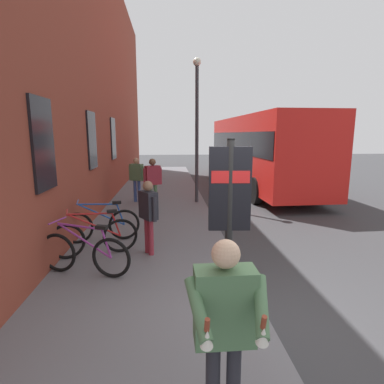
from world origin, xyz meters
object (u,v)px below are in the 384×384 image
at_px(bicycle_mid_rack, 84,254).
at_px(pedestrian_near_bus, 148,210).
at_px(bicycle_by_door, 101,225).
at_px(city_bus, 260,148).
at_px(bicycle_beside_lamp, 95,237).
at_px(street_lamp, 197,119).
at_px(pedestrian_by_facade, 153,178).
at_px(tourist_with_hotdogs, 225,319).
at_px(transit_info_sign, 230,201).
at_px(pedestrian_crossing_street, 137,175).

height_order(bicycle_mid_rack, pedestrian_near_bus, pedestrian_near_bus).
distance_m(bicycle_by_door, city_bus, 9.64).
relative_size(bicycle_beside_lamp, street_lamp, 0.34).
xyz_separation_m(pedestrian_by_facade, tourist_with_hotdogs, (-7.96, -0.94, 0.01)).
relative_size(city_bus, street_lamp, 2.11).
bearing_deg(transit_info_sign, pedestrian_crossing_street, 14.82).
height_order(bicycle_beside_lamp, pedestrian_crossing_street, pedestrian_crossing_street).
distance_m(pedestrian_crossing_street, pedestrian_by_facade, 1.34).
height_order(bicycle_beside_lamp, street_lamp, street_lamp).
height_order(bicycle_by_door, pedestrian_near_bus, pedestrian_near_bus).
bearing_deg(bicycle_beside_lamp, city_bus, -34.94).
height_order(bicycle_by_door, city_bus, city_bus).
xyz_separation_m(bicycle_by_door, transit_info_sign, (-3.11, -2.36, 1.21)).
bearing_deg(tourist_with_hotdogs, pedestrian_by_facade, 6.76).
relative_size(bicycle_by_door, tourist_with_hotdogs, 1.04).
relative_size(bicycle_by_door, pedestrian_by_facade, 1.04).
bearing_deg(tourist_with_hotdogs, pedestrian_near_bus, 11.88).
xyz_separation_m(pedestrian_near_bus, pedestrian_by_facade, (3.95, 0.10, 0.09)).
height_order(transit_info_sign, pedestrian_by_facade, transit_info_sign).
relative_size(bicycle_mid_rack, city_bus, 0.16).
distance_m(city_bus, pedestrian_near_bus, 9.64).
bearing_deg(transit_info_sign, city_bus, -18.38).
xyz_separation_m(pedestrian_near_bus, street_lamp, (4.95, -1.44, 2.05)).
bearing_deg(pedestrian_by_facade, bicycle_mid_rack, 168.63).
height_order(bicycle_by_door, tourist_with_hotdogs, tourist_with_hotdogs).
distance_m(bicycle_by_door, transit_info_sign, 4.09).
bearing_deg(pedestrian_near_bus, pedestrian_by_facade, 1.44).
distance_m(bicycle_mid_rack, tourist_with_hotdogs, 3.71).
relative_size(tourist_with_hotdogs, street_lamp, 0.33).
distance_m(bicycle_mid_rack, pedestrian_by_facade, 4.99).
xyz_separation_m(bicycle_mid_rack, transit_info_sign, (-1.36, -2.29, 1.21)).
height_order(transit_info_sign, city_bus, city_bus).
bearing_deg(tourist_with_hotdogs, bicycle_mid_rack, 31.74).
bearing_deg(bicycle_by_door, pedestrian_crossing_street, -5.38).
xyz_separation_m(city_bus, street_lamp, (-3.41, 3.30, 1.19)).
bearing_deg(pedestrian_crossing_street, street_lamp, -94.61).
xyz_separation_m(bicycle_beside_lamp, city_bus, (8.36, -5.84, 1.41)).
distance_m(pedestrian_near_bus, tourist_with_hotdogs, 4.10).
distance_m(bicycle_beside_lamp, street_lamp, 6.15).
distance_m(bicycle_by_door, pedestrian_near_bus, 1.52).
height_order(pedestrian_near_bus, tourist_with_hotdogs, tourist_with_hotdogs).
height_order(pedestrian_crossing_street, pedestrian_by_facade, pedestrian_by_facade).
distance_m(transit_info_sign, tourist_with_hotdogs, 1.87).
height_order(bicycle_mid_rack, city_bus, city_bus).
bearing_deg(street_lamp, pedestrian_by_facade, 122.96).
distance_m(bicycle_mid_rack, bicycle_by_door, 1.76).
distance_m(city_bus, pedestrian_crossing_street, 6.41).
bearing_deg(bicycle_mid_rack, pedestrian_crossing_street, -3.19).
xyz_separation_m(transit_info_sign, pedestrian_crossing_street, (7.39, 1.95, -0.61)).
xyz_separation_m(bicycle_mid_rack, tourist_with_hotdogs, (-3.10, -1.92, 0.64)).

